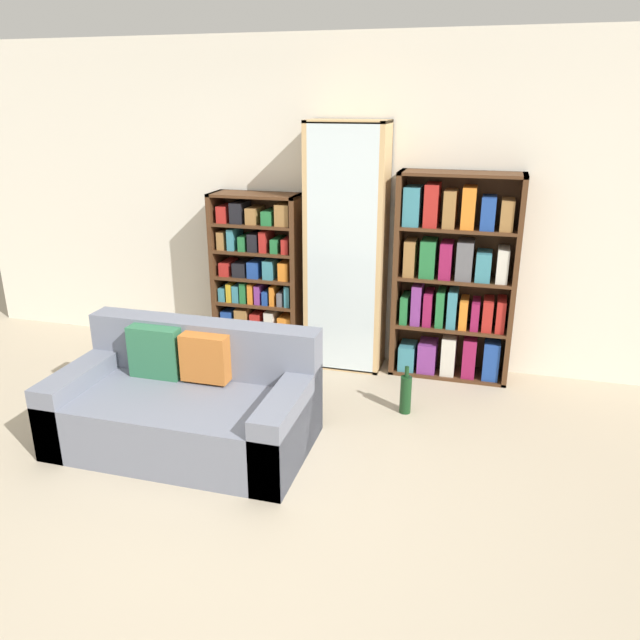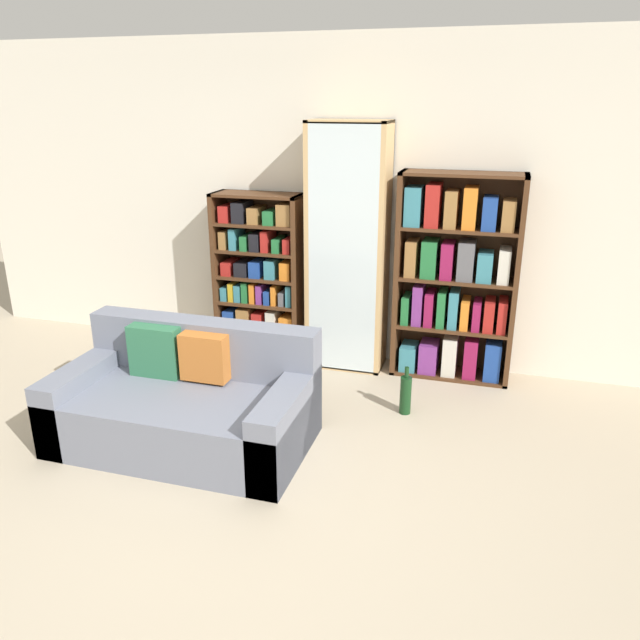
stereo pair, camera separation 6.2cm
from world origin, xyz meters
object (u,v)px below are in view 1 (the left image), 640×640
display_cabinet (347,250)px  bookshelf_right (453,282)px  couch (187,405)px  wine_bottle (406,394)px  bookshelf_left (258,279)px

display_cabinet → bookshelf_right: size_ratio=1.22×
couch → wine_bottle: size_ratio=4.51×
display_cabinet → wine_bottle: bearing=-50.2°
display_cabinet → bookshelf_right: 0.91m
couch → display_cabinet: display_cabinet is taller
bookshelf_left → bookshelf_right: bearing=-0.0°
bookshelf_right → wine_bottle: size_ratio=4.54×
bookshelf_left → wine_bottle: size_ratio=3.93×
display_cabinet → bookshelf_left: bearing=178.8°
couch → display_cabinet: (0.72, 1.57, 0.75)m
couch → bookshelf_right: size_ratio=0.99×
bookshelf_right → display_cabinet: bearing=-178.9°
display_cabinet → bookshelf_right: bearing=1.1°
bookshelf_right → wine_bottle: (-0.24, -0.79, -0.66)m
couch → display_cabinet: size_ratio=0.81×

